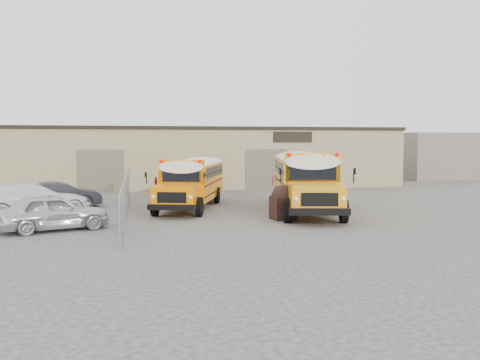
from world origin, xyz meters
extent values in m
plane|color=#363431|center=(0.00, 0.00, 0.00)|extent=(120.00, 120.00, 0.00)
cube|color=tan|center=(0.00, 20.00, 2.25)|extent=(30.00, 10.00, 4.50)
cube|color=black|center=(0.00, 20.00, 4.55)|extent=(30.20, 10.20, 0.25)
cube|color=black|center=(6.00, 14.98, 3.90)|extent=(3.00, 0.08, 0.80)
cube|color=brown|center=(-8.00, 14.98, 1.50)|extent=(3.20, 0.08, 3.00)
cube|color=brown|center=(4.00, 14.98, 1.50)|extent=(3.20, 0.08, 3.00)
cylinder|color=gray|center=(-6.00, -6.00, 0.90)|extent=(0.07, 0.07, 1.80)
cylinder|color=gray|center=(-6.00, -3.00, 0.90)|extent=(0.07, 0.07, 1.80)
cylinder|color=gray|center=(-6.00, 0.00, 0.90)|extent=(0.07, 0.07, 1.80)
cylinder|color=gray|center=(-6.00, 3.00, 0.90)|extent=(0.07, 0.07, 1.80)
cylinder|color=gray|center=(-6.00, 6.00, 0.90)|extent=(0.07, 0.07, 1.80)
cylinder|color=gray|center=(-6.00, 9.00, 0.90)|extent=(0.07, 0.07, 1.80)
cylinder|color=gray|center=(-6.00, 12.00, 0.90)|extent=(0.07, 0.07, 1.80)
cylinder|color=gray|center=(-6.00, 3.00, 1.78)|extent=(0.05, 18.00, 0.05)
cylinder|color=gray|center=(-6.00, 3.00, 0.05)|extent=(0.05, 18.00, 0.05)
cube|color=gray|center=(-6.00, 3.00, 0.90)|extent=(0.02, 18.00, 1.70)
cube|color=gray|center=(24.00, 24.00, 2.20)|extent=(10.00, 8.00, 4.40)
cube|color=orange|center=(-0.85, 10.74, 1.39)|extent=(4.10, 7.19, 1.84)
cube|color=orange|center=(-2.11, 6.51, 0.98)|extent=(2.46, 2.46, 1.03)
cube|color=black|center=(-1.82, 7.48, 1.91)|extent=(1.78, 0.58, 0.67)
cube|color=white|center=(-0.85, 10.74, 2.45)|extent=(4.12, 7.26, 0.36)
cube|color=orange|center=(-1.76, 7.68, 2.47)|extent=(2.24, 1.06, 0.32)
sphere|color=#E50705|center=(-2.73, 7.75, 2.58)|extent=(0.18, 0.18, 0.18)
sphere|color=#E50705|center=(-0.91, 7.21, 2.58)|extent=(0.18, 0.18, 0.18)
sphere|color=orange|center=(-2.23, 7.60, 2.58)|extent=(0.18, 0.18, 0.18)
sphere|color=orange|center=(-1.41, 7.36, 2.58)|extent=(0.18, 0.18, 0.18)
cube|color=black|center=(-2.41, 5.50, 0.58)|extent=(2.17, 0.82, 0.25)
cube|color=black|center=(0.14, 14.07, 0.58)|extent=(2.16, 0.80, 0.25)
cube|color=black|center=(-0.85, 10.74, 1.32)|extent=(4.10, 7.07, 0.05)
cube|color=black|center=(-0.78, 11.00, 1.91)|extent=(3.82, 6.17, 0.56)
cylinder|color=black|center=(-3.10, 6.91, 0.47)|extent=(0.51, 0.97, 0.94)
cylinder|color=black|center=(-1.05, 6.30, 0.47)|extent=(0.51, 0.97, 0.94)
cylinder|color=black|center=(-1.49, 12.35, 0.47)|extent=(0.51, 0.97, 0.94)
cylinder|color=black|center=(0.56, 11.75, 0.47)|extent=(0.51, 0.97, 0.94)
cylinder|color=#BF0505|center=(-2.98, 8.93, 1.50)|extent=(0.17, 0.49, 0.50)
cube|color=orange|center=(4.33, 9.15, 1.58)|extent=(4.06, 8.15, 2.10)
cube|color=orange|center=(3.34, 4.23, 1.12)|extent=(2.66, 2.66, 1.18)
cube|color=black|center=(3.57, 5.35, 2.17)|extent=(2.07, 0.48, 0.77)
cube|color=white|center=(4.33, 9.15, 2.79)|extent=(4.07, 8.23, 0.41)
cube|color=orange|center=(3.61, 5.58, 2.82)|extent=(2.56, 1.00, 0.37)
sphere|color=#E50705|center=(2.51, 5.57, 2.94)|extent=(0.21, 0.21, 0.21)
sphere|color=#E50705|center=(4.62, 5.14, 2.94)|extent=(0.21, 0.21, 0.21)
sphere|color=orange|center=(3.09, 5.45, 2.94)|extent=(0.21, 0.21, 0.21)
sphere|color=orange|center=(4.04, 5.26, 2.94)|extent=(0.21, 0.21, 0.21)
cube|color=black|center=(3.10, 3.04, 0.66)|extent=(2.51, 0.72, 0.29)
cube|color=black|center=(5.12, 13.03, 0.66)|extent=(2.50, 0.70, 0.29)
cube|color=black|center=(4.33, 9.15, 1.51)|extent=(4.07, 8.00, 0.06)
cube|color=black|center=(4.39, 9.45, 2.17)|extent=(3.84, 6.95, 0.64)
cylinder|color=black|center=(2.16, 4.58, 0.53)|extent=(0.49, 1.10, 1.07)
cylinder|color=black|center=(4.56, 4.10, 0.53)|extent=(0.49, 1.10, 1.07)
cylinder|color=black|center=(3.45, 10.92, 0.53)|extent=(0.49, 1.10, 1.07)
cylinder|color=black|center=(5.84, 10.44, 0.53)|extent=(0.49, 1.10, 1.07)
cylinder|color=#BF0505|center=(2.10, 6.88, 1.71)|extent=(0.14, 0.57, 0.57)
cube|color=black|center=(1.05, -0.43, 0.52)|extent=(1.16, 1.07, 1.05)
sphere|color=black|center=(1.05, -0.43, 0.99)|extent=(1.15, 1.15, 1.15)
imported|color=silver|center=(-8.71, -1.72, 0.73)|extent=(4.62, 3.19, 1.46)
imported|color=white|center=(-10.31, 2.93, 0.77)|extent=(5.72, 3.84, 1.54)
imported|color=black|center=(-9.47, 6.00, 0.69)|extent=(4.41, 2.35, 1.38)
camera|label=1|loc=(-5.37, -23.66, 3.47)|focal=40.00mm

